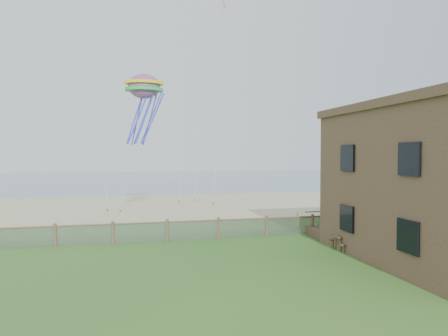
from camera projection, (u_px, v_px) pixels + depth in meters
The scene contains 7 objects.
ground at pixel (247, 267), 17.67m from camera, with size 160.00×160.00×0.00m, color #296121.
sand_beach at pixel (184, 205), 39.09m from camera, with size 72.00×20.00×0.02m, color tan.
ocean at pixel (157, 178), 81.93m from camera, with size 160.00×68.00×0.02m, color slate.
chainlink_fence at pixel (218, 229), 23.49m from camera, with size 36.20×0.20×1.25m, color brown, non-canonical shape.
motel_deck at pixel (420, 228), 25.47m from camera, with size 15.00×2.00×0.50m, color brown.
picnic_table at pixel (352, 242), 20.85m from camera, with size 1.96×1.48×0.83m, color brown, non-canonical shape.
octopus_kite at pixel (144, 107), 31.47m from camera, with size 3.00×2.12×6.18m, color red, non-canonical shape.
Camera 1 is at (-4.96, -16.82, 4.99)m, focal length 32.00 mm.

